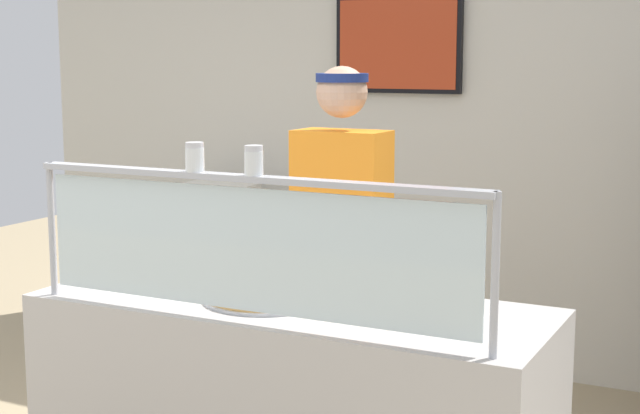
{
  "coord_description": "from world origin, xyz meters",
  "views": [
    {
      "loc": [
        2.45,
        -2.46,
        1.79
      ],
      "look_at": [
        1.01,
        0.38,
        1.29
      ],
      "focal_mm": 53.04,
      "sensor_mm": 36.0,
      "label": 1
    }
  ],
  "objects_px": {
    "pizza_tray": "(267,296)",
    "pizza_server": "(269,291)",
    "parmesan_shaker": "(195,159)",
    "worker_figure": "(342,250)",
    "pepper_flake_shaker": "(254,162)",
    "pizza_box_stack": "(212,197)"
  },
  "relations": [
    {
      "from": "pizza_tray",
      "to": "pizza_server",
      "type": "bearing_deg",
      "value": -48.47
    },
    {
      "from": "parmesan_shaker",
      "to": "worker_figure",
      "type": "distance_m",
      "value": 1.06
    },
    {
      "from": "parmesan_shaker",
      "to": "worker_figure",
      "type": "bearing_deg",
      "value": 85.38
    },
    {
      "from": "pizza_server",
      "to": "pepper_flake_shaker",
      "type": "height_order",
      "value": "pepper_flake_shaker"
    },
    {
      "from": "pizza_server",
      "to": "parmesan_shaker",
      "type": "bearing_deg",
      "value": -100.79
    },
    {
      "from": "pizza_tray",
      "to": "pizza_box_stack",
      "type": "relative_size",
      "value": 0.94
    },
    {
      "from": "parmesan_shaker",
      "to": "pizza_box_stack",
      "type": "relative_size",
      "value": 0.2
    },
    {
      "from": "pizza_tray",
      "to": "pepper_flake_shaker",
      "type": "relative_size",
      "value": 4.76
    },
    {
      "from": "pizza_server",
      "to": "parmesan_shaker",
      "type": "xyz_separation_m",
      "value": [
        -0.12,
        -0.25,
        0.48
      ]
    },
    {
      "from": "pizza_server",
      "to": "worker_figure",
      "type": "bearing_deg",
      "value": 109.39
    },
    {
      "from": "worker_figure",
      "to": "pizza_box_stack",
      "type": "height_order",
      "value": "worker_figure"
    },
    {
      "from": "pizza_tray",
      "to": "pepper_flake_shaker",
      "type": "height_order",
      "value": "pepper_flake_shaker"
    },
    {
      "from": "pizza_box_stack",
      "to": "worker_figure",
      "type": "bearing_deg",
      "value": -40.27
    },
    {
      "from": "pepper_flake_shaker",
      "to": "worker_figure",
      "type": "bearing_deg",
      "value": 98.71
    },
    {
      "from": "pizza_tray",
      "to": "pizza_server",
      "type": "distance_m",
      "value": 0.03
    },
    {
      "from": "pepper_flake_shaker",
      "to": "pizza_tray",
      "type": "bearing_deg",
      "value": 112.82
    },
    {
      "from": "pizza_server",
      "to": "pepper_flake_shaker",
      "type": "xyz_separation_m",
      "value": [
        0.1,
        -0.25,
        0.48
      ]
    },
    {
      "from": "worker_figure",
      "to": "pizza_tray",
      "type": "bearing_deg",
      "value": -87.43
    },
    {
      "from": "pepper_flake_shaker",
      "to": "pizza_box_stack",
      "type": "bearing_deg",
      "value": 126.29
    },
    {
      "from": "parmesan_shaker",
      "to": "pizza_box_stack",
      "type": "xyz_separation_m",
      "value": [
        -1.38,
        2.17,
        -0.5
      ]
    },
    {
      "from": "pizza_tray",
      "to": "worker_figure",
      "type": "xyz_separation_m",
      "value": [
        -0.03,
        0.67,
        0.04
      ]
    },
    {
      "from": "parmesan_shaker",
      "to": "pizza_box_stack",
      "type": "distance_m",
      "value": 2.62
    }
  ]
}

